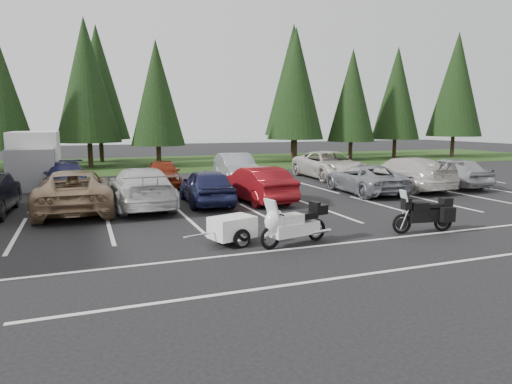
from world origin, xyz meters
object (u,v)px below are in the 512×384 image
at_px(adventure_motorcycle, 423,211).
at_px(car_far_2, 163,173).
at_px(car_far_1, 66,176).
at_px(car_near_6, 365,179).
at_px(car_far_4, 329,165).
at_px(car_near_4, 207,186).
at_px(cargo_trailer, 232,230).
at_px(car_near_7, 404,173).
at_px(touring_motorcycle, 294,220).
at_px(car_near_3, 141,187).
at_px(car_far_3, 236,168).
at_px(car_near_8, 450,172).
at_px(car_near_5, 257,184).
at_px(box_truck, 34,159).
at_px(car_near_2, 74,191).

bearing_deg(adventure_motorcycle, car_far_2, 121.22).
bearing_deg(car_far_2, car_far_1, -178.77).
height_order(car_near_6, adventure_motorcycle, same).
bearing_deg(car_far_4, adventure_motorcycle, -105.59).
xyz_separation_m(car_near_4, cargo_trailer, (-0.98, -6.49, -0.35)).
xyz_separation_m(car_near_7, touring_motorcycle, (-9.94, -7.80, -0.13)).
distance_m(car_near_3, car_far_1, 6.82).
relative_size(car_far_3, car_far_4, 0.83).
height_order(car_near_8, touring_motorcycle, car_near_8).
xyz_separation_m(car_near_8, car_far_3, (-10.04, 5.81, 0.02)).
bearing_deg(cargo_trailer, car_near_5, 46.16).
distance_m(box_truck, car_near_6, 17.24).
bearing_deg(car_far_4, car_far_2, -177.68).
height_order(car_near_7, adventure_motorcycle, car_near_7).
distance_m(car_near_2, touring_motorcycle, 9.39).
relative_size(box_truck, touring_motorcycle, 2.22).
bearing_deg(touring_motorcycle, adventure_motorcycle, -14.52).
bearing_deg(car_near_3, car_far_1, -65.35).
relative_size(car_near_3, car_far_4, 0.94).
distance_m(car_near_3, car_far_4, 13.26).
bearing_deg(car_far_4, car_near_8, -50.63).
bearing_deg(car_far_1, car_near_2, -86.19).
xyz_separation_m(car_far_3, cargo_trailer, (-4.35, -12.74, -0.42)).
bearing_deg(car_near_2, car_near_3, -179.88).
xyz_separation_m(car_near_3, car_near_7, (13.22, 0.42, 0.02)).
relative_size(car_near_4, car_near_5, 0.95).
bearing_deg(box_truck, car_near_6, -28.76).
xyz_separation_m(car_near_7, car_far_4, (-1.28, 5.33, 0.00)).
distance_m(car_near_5, car_near_6, 5.71).
distance_m(car_near_4, car_near_6, 7.91).
bearing_deg(cargo_trailer, adventure_motorcycle, -25.01).
xyz_separation_m(car_near_7, adventure_motorcycle, (-5.59, -7.91, -0.13)).
height_order(box_truck, adventure_motorcycle, box_truck).
xyz_separation_m(car_far_2, touring_motorcycle, (1.43, -13.15, -0.03)).
distance_m(car_near_2, car_near_6, 13.06).
bearing_deg(adventure_motorcycle, car_near_6, 76.22).
bearing_deg(car_far_2, car_far_3, 9.55).
xyz_separation_m(car_near_2, car_far_4, (14.43, 5.72, 0.02)).
relative_size(car_near_3, car_far_1, 1.15).
xyz_separation_m(car_near_3, adventure_motorcycle, (7.63, -7.49, -0.12)).
relative_size(car_far_2, car_far_4, 0.71).
bearing_deg(cargo_trailer, car_near_8, 8.51).
bearing_deg(car_far_4, car_far_3, 179.49).
bearing_deg(car_near_4, cargo_trailer, 84.49).
distance_m(car_near_6, touring_motorcycle, 10.36).
distance_m(car_near_4, car_near_5, 2.21).
height_order(car_near_7, car_far_1, car_near_7).
distance_m(box_truck, car_near_5, 12.77).
height_order(box_truck, car_near_5, box_truck).
distance_m(car_near_2, car_near_4, 5.16).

